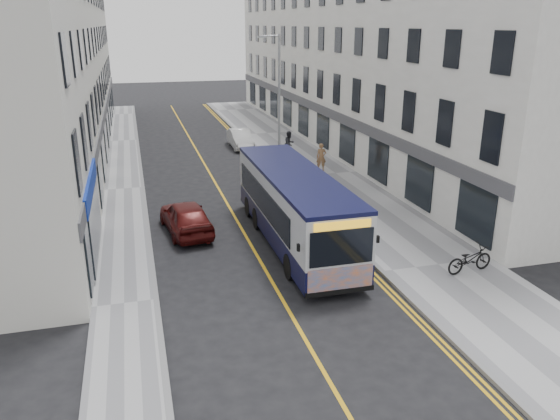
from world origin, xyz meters
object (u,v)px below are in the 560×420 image
pedestrian_near (321,157)px  car_maroon (186,217)px  streetlamp (278,98)px  pedestrian_far (289,144)px  bicycle (470,259)px  car_white (240,139)px  city_bus (294,205)px

pedestrian_near → car_maroon: size_ratio=0.39×
streetlamp → pedestrian_far: streetlamp is taller
streetlamp → bicycle: streetlamp is taller
bicycle → car_white: 23.27m
city_bus → pedestrian_near: (4.81, 10.39, -0.71)m
bicycle → pedestrian_far: (-1.20, 19.02, 0.35)m
pedestrian_near → car_white: (-3.35, 8.10, -0.29)m
city_bus → pedestrian_near: city_bus is taller
city_bus → bicycle: 6.95m
bicycle → pedestrian_near: bearing=-6.3°
pedestrian_near → streetlamp: bearing=169.6°
bicycle → pedestrian_near: (-0.39, 14.88, 0.33)m
city_bus → car_white: city_bus is taller
streetlamp → car_white: bearing=98.0°
car_white → streetlamp: bearing=-82.0°
bicycle → city_bus: bearing=41.4°
city_bus → car_white: bearing=85.5°
city_bus → streetlamp: bearing=78.2°
streetlamp → car_maroon: size_ratio=1.90×
car_white → pedestrian_far: bearing=-57.2°
city_bus → bicycle: size_ratio=5.52×
streetlamp → car_maroon: streetlamp is taller
streetlamp → pedestrian_far: (1.58, 2.94, -3.42)m
car_white → pedestrian_near: bearing=-67.5°
car_white → car_maroon: size_ratio=0.95×
pedestrian_near → pedestrian_far: bearing=117.3°
streetlamp → pedestrian_near: (2.38, -1.20, -3.44)m
bicycle → pedestrian_near: pedestrian_near is taller
streetlamp → city_bus: bearing=-101.8°
car_maroon → pedestrian_near: bearing=-145.4°
city_bus → car_white: size_ratio=2.61×
pedestrian_near → car_white: pedestrian_near is taller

